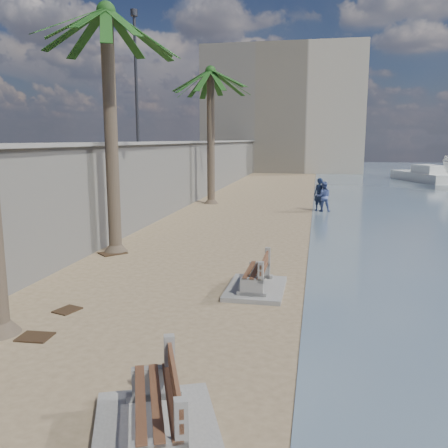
{
  "coord_description": "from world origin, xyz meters",
  "views": [
    {
      "loc": [
        2.21,
        -6.72,
        3.7
      ],
      "look_at": [
        -0.5,
        7.0,
        1.2
      ],
      "focal_mm": 38.0,
      "sensor_mm": 36.0,
      "label": 1
    }
  ],
  "objects": [
    {
      "name": "debris_c",
      "position": [
        -4.33,
        7.46,
        0.01
      ],
      "size": [
        1.01,
        1.03,
        0.03
      ],
      "primitive_type": "cube",
      "rotation": [
        0.0,
        0.0,
        0.85
      ],
      "color": "#382616",
      "rests_on": "ground_plane"
    },
    {
      "name": "wall_cap",
      "position": [
        -5.2,
        20.0,
        3.55
      ],
      "size": [
        0.8,
        70.0,
        0.12
      ],
      "primitive_type": "cube",
      "color": "gray",
      "rests_on": "seawall"
    },
    {
      "name": "bench_far",
      "position": [
        0.8,
        4.51,
        0.37
      ],
      "size": [
        1.4,
        2.04,
        0.85
      ],
      "color": "gray",
      "rests_on": "ground_plane"
    },
    {
      "name": "person_b",
      "position": [
        2.54,
        18.25,
        0.86
      ],
      "size": [
        0.87,
        0.7,
        1.72
      ],
      "primitive_type": "imported",
      "rotation": [
        0.0,
        0.0,
        3.21
      ],
      "color": "#465692",
      "rests_on": "ground_plane"
    },
    {
      "name": "ground_plane",
      "position": [
        0.0,
        0.0,
        0.0
      ],
      "size": [
        140.0,
        140.0,
        0.0
      ],
      "primitive_type": "plane",
      "color": "#947B5B"
    },
    {
      "name": "seawall",
      "position": [
        -5.2,
        20.0,
        1.75
      ],
      "size": [
        0.45,
        70.0,
        3.5
      ],
      "primitive_type": "cube",
      "color": "gray",
      "rests_on": "ground_plane"
    },
    {
      "name": "bench_near",
      "position": [
        0.38,
        -1.7,
        0.42
      ],
      "size": [
        2.29,
        2.69,
        0.95
      ],
      "color": "gray",
      "rests_on": "ground_plane"
    },
    {
      "name": "end_building",
      "position": [
        -2.0,
        52.0,
        7.0
      ],
      "size": [
        18.0,
        12.0,
        14.0
      ],
      "primitive_type": "cube",
      "color": "#B7AA93",
      "rests_on": "ground_plane"
    },
    {
      "name": "palm_mid",
      "position": [
        -4.33,
        7.71,
        7.47
      ],
      "size": [
        5.0,
        5.0,
        8.48
      ],
      "color": "brown",
      "rests_on": "ground_plane"
    },
    {
      "name": "person_a",
      "position": [
        2.32,
        18.44,
        0.99
      ],
      "size": [
        0.86,
        0.79,
        1.97
      ],
      "primitive_type": "imported",
      "rotation": [
        0.0,
        0.0,
        -0.58
      ],
      "color": "#15213C",
      "rests_on": "ground_plane"
    },
    {
      "name": "debris_b",
      "position": [
        -2.94,
        0.88,
        0.01
      ],
      "size": [
        0.63,
        0.52,
        0.03
      ],
      "primitive_type": "cube",
      "rotation": [
        0.0,
        0.0,
        3.2
      ],
      "color": "#382616",
      "rests_on": "ground_plane"
    },
    {
      "name": "palm_back",
      "position": [
        -3.87,
        20.16,
        7.34
      ],
      "size": [
        5.0,
        5.0,
        8.36
      ],
      "color": "brown",
      "rests_on": "ground_plane"
    },
    {
      "name": "yacht_far",
      "position": [
        11.43,
        38.39,
        0.35
      ],
      "size": [
        4.55,
        8.08,
        1.5
      ],
      "primitive_type": null,
      "rotation": [
        0.0,
        0.0,
        1.9
      ],
      "color": "silver",
      "rests_on": "bay_water"
    },
    {
      "name": "streetlight",
      "position": [
        -5.1,
        12.0,
        6.64
      ],
      "size": [
        0.28,
        0.28,
        5.12
      ],
      "color": "#2D2D33",
      "rests_on": "wall_cap"
    },
    {
      "name": "debris_d",
      "position": [
        -3.08,
        2.31,
        0.01
      ],
      "size": [
        0.56,
        0.63,
        0.03
      ],
      "primitive_type": "cube",
      "rotation": [
        0.0,
        0.0,
        1.27
      ],
      "color": "#382616",
      "rests_on": "ground_plane"
    }
  ]
}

